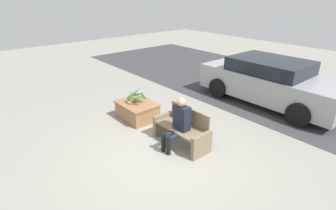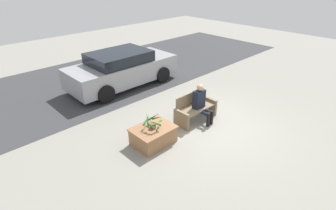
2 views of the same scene
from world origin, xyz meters
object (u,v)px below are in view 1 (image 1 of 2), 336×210
bench (183,129)px  potted_plant (137,96)px  planter_box (137,110)px  parked_car (270,81)px  person_seated (179,122)px

bench → potted_plant: size_ratio=2.54×
bench → planter_box: 1.81m
planter_box → parked_car: size_ratio=0.25×
bench → potted_plant: (-1.80, -0.07, 0.30)m
parked_car → planter_box: bearing=-114.2°
parked_car → potted_plant: bearing=-114.3°
bench → planter_box: (-1.80, -0.07, -0.12)m
person_seated → parked_car: parked_car is taller
bench → parked_car: (-0.03, 3.86, 0.34)m
person_seated → planter_box: bearing=176.3°
person_seated → planter_box: (-1.86, 0.12, -0.40)m
person_seated → planter_box: 1.91m
parked_car → person_seated: bearing=-88.7°
bench → person_seated: bearing=-72.4°
person_seated → potted_plant: (-1.87, 0.12, 0.03)m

